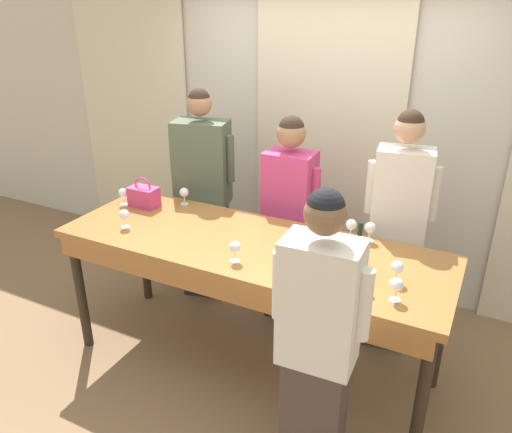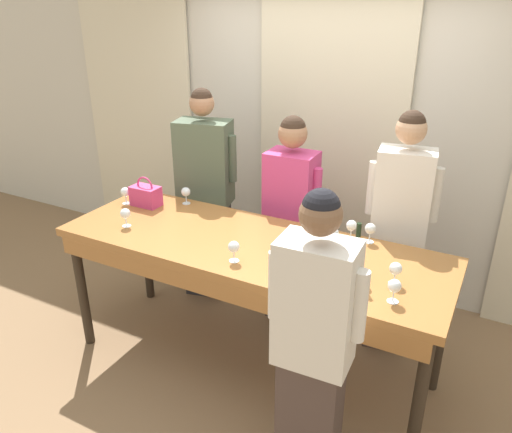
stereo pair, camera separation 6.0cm
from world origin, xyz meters
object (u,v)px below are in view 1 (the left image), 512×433
(guest_olive_jacket, at_px, (204,197))
(wine_glass_back_mid, at_px, (124,215))
(wine_glass_near_host, at_px, (325,229))
(wine_glass_front_left, at_px, (370,228))
(wine_glass_center_mid, at_px, (397,285))
(wine_glass_back_left, at_px, (351,225))
(handbag, at_px, (144,196))
(wine_glass_center_right, at_px, (333,233))
(wine_bottle, at_px, (358,257))
(tasting_bar, at_px, (248,257))
(wine_glass_by_bottle, at_px, (235,248))
(wine_glass_front_right, at_px, (184,193))
(wine_glass_center_left, at_px, (123,193))
(wine_glass_front_mid, at_px, (397,268))
(guest_cream_sweater, at_px, (397,233))
(wine_glass_back_right, at_px, (315,224))
(host_pouring, at_px, (317,349))
(guest_pink_top, at_px, (289,219))

(guest_olive_jacket, bearing_deg, wine_glass_back_mid, -95.24)
(wine_glass_back_mid, relative_size, wine_glass_near_host, 1.00)
(wine_glass_back_mid, bearing_deg, wine_glass_near_host, 17.81)
(wine_glass_front_left, height_order, wine_glass_center_mid, same)
(wine_glass_back_left, distance_m, wine_glass_near_host, 0.18)
(handbag, bearing_deg, wine_glass_center_right, 0.35)
(wine_bottle, bearing_deg, wine_glass_front_left, 96.32)
(tasting_bar, bearing_deg, wine_glass_by_bottle, -81.37)
(wine_glass_front_right, bearing_deg, wine_glass_center_left, -151.85)
(wine_glass_front_right, bearing_deg, wine_glass_front_mid, -13.96)
(guest_cream_sweater, bearing_deg, tasting_bar, -138.14)
(tasting_bar, relative_size, wine_glass_back_right, 19.44)
(wine_glass_center_left, xyz_separation_m, wine_glass_near_host, (1.58, 0.10, -0.00))
(handbag, height_order, wine_glass_front_left, handbag)
(tasting_bar, xyz_separation_m, wine_glass_center_right, (0.50, 0.22, 0.18))
(wine_glass_center_mid, bearing_deg, wine_glass_front_left, 116.33)
(wine_glass_front_left, height_order, wine_glass_by_bottle, same)
(wine_glass_center_left, distance_m, wine_glass_by_bottle, 1.26)
(wine_glass_center_left, distance_m, host_pouring, 2.06)
(wine_glass_center_right, bearing_deg, wine_glass_center_left, -178.00)
(wine_glass_back_right, bearing_deg, wine_glass_by_bottle, -119.89)
(wine_glass_center_right, xyz_separation_m, guest_cream_sweater, (0.30, 0.50, -0.15))
(wine_glass_front_left, relative_size, host_pouring, 0.08)
(wine_glass_front_left, height_order, wine_glass_center_left, same)
(host_pouring, bearing_deg, wine_glass_back_right, 111.65)
(wine_glass_center_mid, relative_size, wine_glass_near_host, 1.00)
(wine_glass_back_right, relative_size, guest_cream_sweater, 0.07)
(wine_glass_center_right, xyz_separation_m, guest_pink_top, (-0.52, 0.50, -0.21))
(wine_glass_back_mid, bearing_deg, wine_glass_by_bottle, -5.05)
(wine_glass_back_left, relative_size, wine_glass_near_host, 1.00)
(wine_bottle, relative_size, handbag, 1.46)
(handbag, distance_m, guest_cream_sweater, 1.87)
(wine_glass_front_right, distance_m, wine_glass_back_left, 1.31)
(wine_glass_center_left, xyz_separation_m, host_pouring, (1.88, -0.83, -0.19))
(wine_glass_front_left, relative_size, wine_glass_center_mid, 1.00)
(wine_glass_by_bottle, xyz_separation_m, guest_cream_sweater, (0.76, 0.95, -0.15))
(wine_glass_center_left, bearing_deg, wine_glass_by_bottle, -18.45)
(wine_glass_front_mid, height_order, wine_glass_center_mid, same)
(wine_bottle, height_order, wine_glass_center_mid, wine_bottle)
(tasting_bar, xyz_separation_m, wine_glass_center_mid, (0.99, -0.23, 0.18))
(wine_glass_by_bottle, bearing_deg, handbag, 156.67)
(wine_glass_front_mid, xyz_separation_m, guest_cream_sweater, (-0.15, 0.76, -0.15))
(wine_glass_front_mid, distance_m, guest_cream_sweater, 0.79)
(wine_glass_center_mid, xyz_separation_m, guest_olive_jacket, (-1.78, 0.94, -0.16))
(wine_glass_back_left, distance_m, guest_pink_top, 0.70)
(wine_bottle, xyz_separation_m, guest_cream_sweater, (0.06, 0.79, -0.18))
(wine_glass_by_bottle, bearing_deg, wine_glass_back_right, 60.11)
(wine_glass_front_mid, bearing_deg, wine_glass_back_right, 150.73)
(guest_olive_jacket, bearing_deg, guest_cream_sweater, 0.00)
(wine_glass_near_host, relative_size, wine_glass_by_bottle, 1.00)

